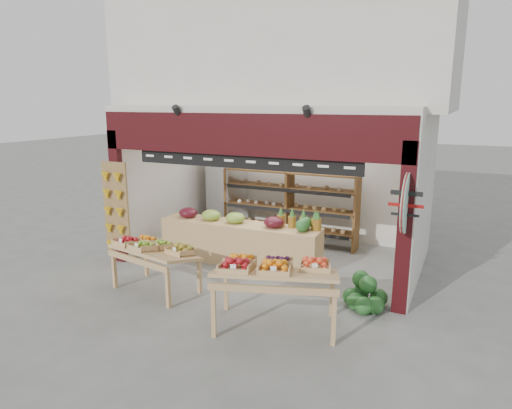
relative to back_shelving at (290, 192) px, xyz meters
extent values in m
plane|color=slate|center=(0.11, -1.60, -1.19)|extent=(60.00, 60.00, 0.00)
cube|color=silver|center=(0.11, 0.69, 0.31)|extent=(5.76, 0.18, 3.00)
cube|color=silver|center=(-2.68, -1.00, 0.31)|extent=(0.18, 3.38, 3.00)
cube|color=silver|center=(2.90, -1.00, 0.31)|extent=(0.18, 3.38, 3.00)
cube|color=silver|center=(0.11, -1.00, 1.87)|extent=(5.76, 3.38, 0.12)
cube|color=silver|center=(0.11, 0.10, 3.01)|extent=(6.36, 4.60, 2.40)
cube|color=#32080B|center=(0.11, -2.65, 1.46)|extent=(5.70, 0.14, 0.70)
cube|color=#32080B|center=(-2.64, -2.65, 0.14)|extent=(0.22, 0.14, 2.65)
cube|color=#32080B|center=(2.86, -2.65, 0.14)|extent=(0.22, 0.14, 2.65)
cube|color=black|center=(0.11, -2.62, 1.01)|extent=(4.20, 0.05, 0.26)
cylinder|color=white|center=(0.21, -2.55, 1.26)|extent=(0.34, 0.05, 0.34)
cube|color=olive|center=(-2.62, -2.74, -0.04)|extent=(0.60, 0.04, 1.80)
cylinder|color=silver|center=(2.86, -2.74, 0.56)|extent=(0.04, 0.90, 0.90)
cylinder|color=maroon|center=(2.86, -2.76, 0.56)|extent=(0.01, 0.92, 0.92)
cube|color=brown|center=(-1.55, 0.00, -0.36)|extent=(0.05, 0.52, 1.65)
cube|color=brown|center=(0.00, 0.00, -0.36)|extent=(0.05, 0.52, 1.65)
cube|color=brown|center=(1.55, 0.00, -0.36)|extent=(0.05, 0.52, 1.65)
cube|color=brown|center=(0.00, 0.00, -0.83)|extent=(3.09, 0.52, 0.04)
cube|color=brown|center=(0.00, 0.00, -0.36)|extent=(3.09, 0.52, 0.04)
cube|color=brown|center=(0.00, 0.00, 0.10)|extent=(3.09, 0.52, 0.04)
cube|color=brown|center=(0.00, 0.00, 0.46)|extent=(3.09, 0.52, 0.04)
cone|color=olive|center=(-1.24, 0.00, 0.60)|extent=(0.32, 0.32, 0.28)
cone|color=olive|center=(-0.62, 0.00, 0.60)|extent=(0.32, 0.32, 0.28)
cone|color=olive|center=(0.00, 0.00, 0.60)|extent=(0.32, 0.32, 0.28)
cone|color=olive|center=(0.62, 0.00, 0.60)|extent=(0.32, 0.32, 0.28)
cone|color=olive|center=(1.24, 0.00, 0.60)|extent=(0.32, 0.32, 0.28)
cube|color=silver|center=(-1.75, 0.23, -0.23)|extent=(0.95, 0.95, 1.91)
cube|color=beige|center=(-1.39, -0.86, -1.03)|extent=(0.41, 0.33, 0.32)
cube|color=beige|center=(-1.34, -0.86, -0.73)|extent=(0.37, 0.30, 0.27)
cube|color=#13491D|center=(-0.86, -1.02, -1.05)|extent=(0.39, 0.31, 0.27)
cube|color=beige|center=(-0.82, -0.62, -1.06)|extent=(0.35, 0.28, 0.25)
cube|color=tan|center=(-0.39, -1.73, -0.78)|extent=(3.31, 0.73, 0.82)
ellipsoid|color=#59141E|center=(-1.58, -1.76, -0.26)|extent=(0.40, 0.37, 0.22)
ellipsoid|color=#8CB23F|center=(-1.03, -1.74, -0.26)|extent=(0.40, 0.37, 0.22)
ellipsoid|color=#8CB23F|center=(-0.48, -1.73, -0.26)|extent=(0.40, 0.37, 0.22)
ellipsoid|color=#59141E|center=(0.34, -1.71, -0.26)|extent=(0.40, 0.37, 0.22)
cylinder|color=olive|center=(0.43, -1.57, -0.25)|extent=(0.15, 0.15, 0.22)
cylinder|color=olive|center=(0.66, -1.56, -0.25)|extent=(0.15, 0.15, 0.22)
cylinder|color=olive|center=(0.89, -1.56, -0.25)|extent=(0.15, 0.15, 0.22)
cylinder|color=olive|center=(1.12, -1.55, -0.25)|extent=(0.15, 0.15, 0.22)
cylinder|color=olive|center=(1.16, -1.55, -0.25)|extent=(0.15, 0.15, 0.22)
cube|color=tan|center=(-1.05, -3.58, -0.50)|extent=(1.60, 1.09, 0.22)
cube|color=tan|center=(-1.78, -3.79, -0.89)|extent=(0.07, 0.07, 0.59)
cube|color=tan|center=(-0.46, -4.06, -0.89)|extent=(0.07, 0.07, 0.59)
cube|color=tan|center=(-1.64, -3.10, -0.89)|extent=(0.07, 0.07, 0.59)
cube|color=tan|center=(-0.32, -3.36, -0.89)|extent=(0.07, 0.07, 0.59)
cube|color=tan|center=(1.30, -3.89, -0.37)|extent=(1.96, 1.45, 0.25)
cube|color=tan|center=(0.66, -4.54, -0.83)|extent=(0.08, 0.08, 0.72)
cube|color=tan|center=(2.21, -4.05, -0.83)|extent=(0.08, 0.08, 0.72)
cube|color=tan|center=(0.40, -3.72, -0.83)|extent=(0.08, 0.08, 0.72)
cube|color=tan|center=(1.95, -3.23, -0.83)|extent=(0.08, 0.08, 0.72)
sphere|color=#194D1D|center=(2.23, -2.87, -1.05)|extent=(0.28, 0.28, 0.28)
sphere|color=#194D1D|center=(2.53, -2.87, -1.05)|extent=(0.28, 0.28, 0.28)
sphere|color=#194D1D|center=(2.23, -2.57, -1.05)|extent=(0.28, 0.28, 0.28)
sphere|color=#194D1D|center=(2.53, -2.57, -1.05)|extent=(0.28, 0.28, 0.28)
sphere|color=#194D1D|center=(2.38, -2.72, -0.79)|extent=(0.28, 0.28, 0.28)
sphere|color=#194D1D|center=(2.38, -2.97, -1.05)|extent=(0.28, 0.28, 0.28)
sphere|color=#194D1D|center=(2.13, -2.72, -1.05)|extent=(0.28, 0.28, 0.28)
sphere|color=#194D1D|center=(2.23, -2.55, -0.79)|extent=(0.28, 0.28, 0.28)
camera|label=1|loc=(3.64, -9.51, 2.00)|focal=32.00mm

